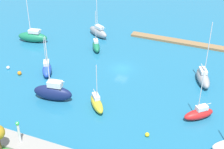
{
  "coord_description": "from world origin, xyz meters",
  "views": [
    {
      "loc": [
        -21.79,
        57.67,
        35.84
      ],
      "look_at": [
        0.0,
        5.28,
        1.5
      ],
      "focal_mm": 54.28,
      "sensor_mm": 36.0,
      "label": 1
    }
  ],
  "objects_px": {
    "sailboat_navy_lone_north": "(53,92)",
    "sailboat_red_outer_mooring": "(199,114)",
    "harbor_beacon": "(19,130)",
    "sailboat_green_far_north": "(96,46)",
    "pier_dock": "(177,41)",
    "sailboat_blue_west_end": "(47,69)",
    "sailboat_green_mid_basin": "(33,36)",
    "sailboat_gray_near_pier": "(203,77)",
    "sailboat_gray_inner_mooring": "(98,32)",
    "sailboat_yellow_center_basin": "(97,103)",
    "mooring_buoy_orange": "(19,73)",
    "mooring_buoy_white": "(8,68)",
    "mooring_buoy_yellow": "(147,135)"
  },
  "relations": [
    {
      "from": "sailboat_navy_lone_north",
      "to": "sailboat_red_outer_mooring",
      "type": "height_order",
      "value": "sailboat_navy_lone_north"
    },
    {
      "from": "harbor_beacon",
      "to": "sailboat_green_far_north",
      "type": "xyz_separation_m",
      "value": [
        3.41,
        -33.84,
        -2.55
      ]
    },
    {
      "from": "pier_dock",
      "to": "sailboat_blue_west_end",
      "type": "bearing_deg",
      "value": 49.57
    },
    {
      "from": "sailboat_green_mid_basin",
      "to": "sailboat_gray_near_pier",
      "type": "relative_size",
      "value": 1.04
    },
    {
      "from": "sailboat_gray_inner_mooring",
      "to": "sailboat_red_outer_mooring",
      "type": "bearing_deg",
      "value": 170.17
    },
    {
      "from": "sailboat_yellow_center_basin",
      "to": "mooring_buoy_orange",
      "type": "bearing_deg",
      "value": -143.76
    },
    {
      "from": "sailboat_yellow_center_basin",
      "to": "mooring_buoy_white",
      "type": "distance_m",
      "value": 23.6
    },
    {
      "from": "sailboat_blue_west_end",
      "to": "sailboat_green_far_north",
      "type": "bearing_deg",
      "value": 131.21
    },
    {
      "from": "sailboat_navy_lone_north",
      "to": "mooring_buoy_yellow",
      "type": "height_order",
      "value": "sailboat_navy_lone_north"
    },
    {
      "from": "sailboat_green_far_north",
      "to": "sailboat_navy_lone_north",
      "type": "relative_size",
      "value": 0.77
    },
    {
      "from": "sailboat_gray_inner_mooring",
      "to": "sailboat_gray_near_pier",
      "type": "distance_m",
      "value": 30.37
    },
    {
      "from": "sailboat_yellow_center_basin",
      "to": "sailboat_red_outer_mooring",
      "type": "height_order",
      "value": "sailboat_red_outer_mooring"
    },
    {
      "from": "sailboat_blue_west_end",
      "to": "mooring_buoy_white",
      "type": "height_order",
      "value": "sailboat_blue_west_end"
    },
    {
      "from": "sailboat_gray_near_pier",
      "to": "sailboat_green_mid_basin",
      "type": "bearing_deg",
      "value": -117.51
    },
    {
      "from": "sailboat_red_outer_mooring",
      "to": "mooring_buoy_white",
      "type": "bearing_deg",
      "value": -44.34
    },
    {
      "from": "harbor_beacon",
      "to": "mooring_buoy_yellow",
      "type": "bearing_deg",
      "value": -149.06
    },
    {
      "from": "pier_dock",
      "to": "mooring_buoy_orange",
      "type": "height_order",
      "value": "mooring_buoy_orange"
    },
    {
      "from": "pier_dock",
      "to": "mooring_buoy_yellow",
      "type": "bearing_deg",
      "value": 95.59
    },
    {
      "from": "sailboat_gray_near_pier",
      "to": "sailboat_navy_lone_north",
      "type": "height_order",
      "value": "sailboat_gray_near_pier"
    },
    {
      "from": "sailboat_navy_lone_north",
      "to": "sailboat_yellow_center_basin",
      "type": "bearing_deg",
      "value": 174.55
    },
    {
      "from": "harbor_beacon",
      "to": "sailboat_red_outer_mooring",
      "type": "relative_size",
      "value": 0.38
    },
    {
      "from": "sailboat_blue_west_end",
      "to": "sailboat_green_far_north",
      "type": "height_order",
      "value": "sailboat_green_far_north"
    },
    {
      "from": "sailboat_blue_west_end",
      "to": "mooring_buoy_orange",
      "type": "distance_m",
      "value": 5.67
    },
    {
      "from": "pier_dock",
      "to": "sailboat_yellow_center_basin",
      "type": "relative_size",
      "value": 2.61
    },
    {
      "from": "harbor_beacon",
      "to": "mooring_buoy_orange",
      "type": "height_order",
      "value": "harbor_beacon"
    },
    {
      "from": "sailboat_gray_inner_mooring",
      "to": "mooring_buoy_yellow",
      "type": "distance_m",
      "value": 38.45
    },
    {
      "from": "harbor_beacon",
      "to": "sailboat_gray_near_pier",
      "type": "relative_size",
      "value": 0.29
    },
    {
      "from": "harbor_beacon",
      "to": "sailboat_navy_lone_north",
      "type": "xyz_separation_m",
      "value": [
        2.27,
        -12.96,
        -1.97
      ]
    },
    {
      "from": "sailboat_green_mid_basin",
      "to": "mooring_buoy_orange",
      "type": "xyz_separation_m",
      "value": [
        -6.33,
        14.4,
        -0.92
      ]
    },
    {
      "from": "sailboat_gray_inner_mooring",
      "to": "mooring_buoy_orange",
      "type": "bearing_deg",
      "value": 101.98
    },
    {
      "from": "sailboat_blue_west_end",
      "to": "sailboat_green_far_north",
      "type": "distance_m",
      "value": 14.4
    },
    {
      "from": "mooring_buoy_orange",
      "to": "sailboat_yellow_center_basin",
      "type": "bearing_deg",
      "value": 167.64
    },
    {
      "from": "sailboat_navy_lone_north",
      "to": "sailboat_red_outer_mooring",
      "type": "distance_m",
      "value": 25.78
    },
    {
      "from": "harbor_beacon",
      "to": "sailboat_navy_lone_north",
      "type": "bearing_deg",
      "value": -80.06
    },
    {
      "from": "sailboat_gray_inner_mooring",
      "to": "sailboat_yellow_center_basin",
      "type": "height_order",
      "value": "sailboat_gray_inner_mooring"
    },
    {
      "from": "harbor_beacon",
      "to": "sailboat_green_mid_basin",
      "type": "distance_m",
      "value": 37.67
    },
    {
      "from": "pier_dock",
      "to": "sailboat_yellow_center_basin",
      "type": "height_order",
      "value": "sailboat_yellow_center_basin"
    },
    {
      "from": "sailboat_green_mid_basin",
      "to": "sailboat_gray_near_pier",
      "type": "xyz_separation_m",
      "value": [
        -41.3,
        3.14,
        -0.11
      ]
    },
    {
      "from": "sailboat_navy_lone_north",
      "to": "mooring_buoy_white",
      "type": "xyz_separation_m",
      "value": [
        14.55,
        -5.84,
        -1.27
      ]
    },
    {
      "from": "sailboat_green_mid_basin",
      "to": "pier_dock",
      "type": "bearing_deg",
      "value": -168.51
    },
    {
      "from": "sailboat_yellow_center_basin",
      "to": "sailboat_gray_near_pier",
      "type": "relative_size",
      "value": 0.69
    },
    {
      "from": "sailboat_gray_inner_mooring",
      "to": "sailboat_green_far_north",
      "type": "xyz_separation_m",
      "value": [
        -2.73,
        7.11,
        -0.23
      ]
    },
    {
      "from": "sailboat_red_outer_mooring",
      "to": "mooring_buoy_white",
      "type": "relative_size",
      "value": 13.78
    },
    {
      "from": "sailboat_gray_inner_mooring",
      "to": "mooring_buoy_yellow",
      "type": "bearing_deg",
      "value": 154.95
    },
    {
      "from": "sailboat_green_mid_basin",
      "to": "sailboat_green_far_north",
      "type": "xyz_separation_m",
      "value": [
        -16.11,
        -1.7,
        -0.29
      ]
    },
    {
      "from": "sailboat_blue_west_end",
      "to": "sailboat_gray_near_pier",
      "type": "xyz_separation_m",
      "value": [
        -29.93,
        -8.76,
        0.11
      ]
    },
    {
      "from": "sailboat_gray_near_pier",
      "to": "mooring_buoy_orange",
      "type": "bearing_deg",
      "value": -95.32
    },
    {
      "from": "sailboat_green_far_north",
      "to": "mooring_buoy_white",
      "type": "relative_size",
      "value": 13.69
    },
    {
      "from": "sailboat_green_mid_basin",
      "to": "mooring_buoy_white",
      "type": "xyz_separation_m",
      "value": [
        -2.69,
        13.34,
        -0.98
      ]
    },
    {
      "from": "pier_dock",
      "to": "sailboat_red_outer_mooring",
      "type": "relative_size",
      "value": 2.39
    }
  ]
}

